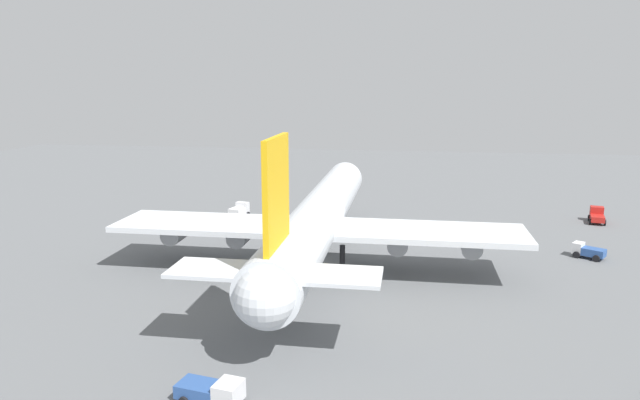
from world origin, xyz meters
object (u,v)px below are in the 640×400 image
object	(u,v)px
cargo_loader	(212,391)
cargo_airplane	(320,217)
safety_cone_nose	(332,213)
pushback_tractor	(239,210)
maintenance_van	(597,215)
fuel_truck	(588,251)

from	to	relation	value
cargo_loader	cargo_airplane	bearing A→B (deg)	-4.58
cargo_loader	safety_cone_nose	size ratio (longest dim) A/B	9.27
cargo_airplane	pushback_tractor	distance (m)	31.23
maintenance_van	cargo_loader	xyz separation A→B (m)	(-64.75, 46.28, -0.23)
cargo_airplane	pushback_tractor	xyz separation A→B (m)	(24.67, 18.42, -5.25)
maintenance_van	safety_cone_nose	world-z (taller)	maintenance_van
fuel_truck	maintenance_van	distance (m)	23.01
fuel_truck	safety_cone_nose	bearing A→B (deg)	61.57
safety_cone_nose	pushback_tractor	bearing A→B (deg)	105.54
fuel_truck	pushback_tractor	world-z (taller)	pushback_tractor
fuel_truck	maintenance_van	xyz separation A→B (m)	(21.74, -7.54, 0.21)
cargo_loader	safety_cone_nose	xyz separation A→B (m)	(63.73, -0.48, -0.71)
fuel_truck	pushback_tractor	bearing A→B (deg)	73.38
cargo_airplane	safety_cone_nose	size ratio (longest dim) A/B	110.71
cargo_loader	pushback_tractor	bearing A→B (deg)	14.79
cargo_airplane	pushback_tractor	size ratio (longest dim) A/B	15.41
cargo_airplane	fuel_truck	distance (m)	37.35
fuel_truck	safety_cone_nose	distance (m)	43.52
fuel_truck	maintenance_van	world-z (taller)	maintenance_van
cargo_loader	safety_cone_nose	world-z (taller)	cargo_loader
maintenance_van	cargo_loader	world-z (taller)	maintenance_van
fuel_truck	pushback_tractor	xyz separation A→B (m)	(16.23, 54.39, 0.19)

